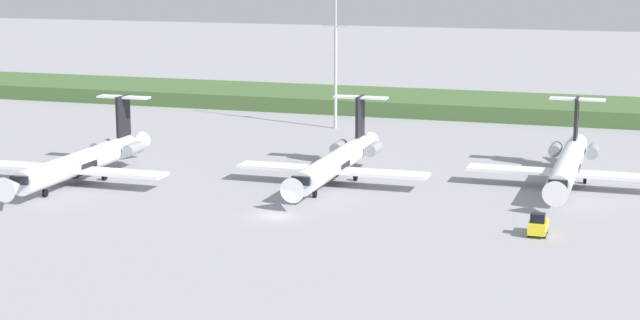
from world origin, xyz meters
name	(u,v)px	position (x,y,z in m)	size (l,w,h in m)	color
ground_plane	(354,162)	(0.00, 30.00, 0.00)	(500.00, 500.00, 0.00)	#939399
grass_berm	(430,103)	(0.00, 76.99, 1.28)	(320.00, 20.00, 2.56)	#426033
regional_jet_nearest	(82,161)	(-27.29, 8.21, 2.54)	(22.81, 31.00, 9.00)	white
regional_jet_second	(336,162)	(1.40, 17.20, 2.54)	(22.81, 31.00, 9.00)	white
regional_jet_third	(568,164)	(27.61, 23.96, 2.54)	(22.81, 31.00, 9.00)	white
antenna_mast	(336,64)	(-10.13, 54.63, 10.02)	(4.40, 0.50, 24.18)	#B2B2B7
baggage_tug	(538,225)	(26.77, 0.72, 1.00)	(1.72, 3.20, 2.30)	yellow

